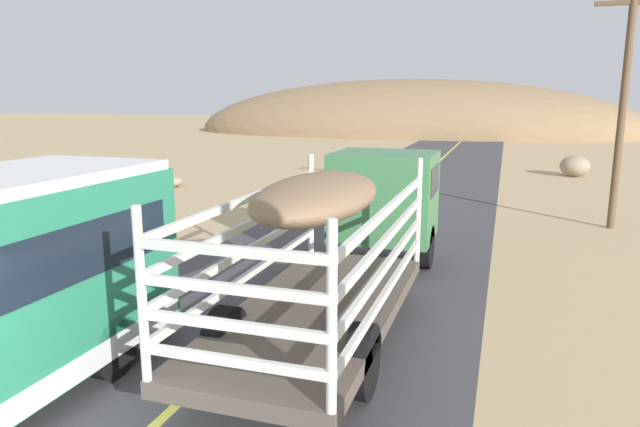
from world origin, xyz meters
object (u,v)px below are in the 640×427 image
livestock_truck (364,213)px  boulder_mid_field (575,166)px  power_pole_mid (623,101)px  boulder_far_horizon (170,181)px

livestock_truck → boulder_mid_field: livestock_truck is taller
boulder_mid_field → power_pole_mid: bearing=-90.9°
livestock_truck → power_pole_mid: bearing=53.8°
livestock_truck → boulder_mid_field: (6.53, 21.95, -1.22)m
livestock_truck → power_pole_mid: power_pole_mid is taller
boulder_mid_field → livestock_truck: bearing=-106.6°
boulder_mid_field → boulder_far_horizon: bearing=-151.8°
power_pole_mid → boulder_mid_field: 13.77m
boulder_mid_field → boulder_far_horizon: 21.54m
power_pole_mid → boulder_far_horizon: power_pole_mid is taller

